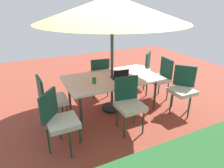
{
  "coord_description": "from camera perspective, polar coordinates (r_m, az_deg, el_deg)",
  "views": [
    {
      "loc": [
        1.67,
        3.45,
        2.21
      ],
      "look_at": [
        0.0,
        0.0,
        0.6
      ],
      "focal_mm": 31.69,
      "sensor_mm": 36.0,
      "label": 1
    }
  ],
  "objects": [
    {
      "name": "chair_east",
      "position": [
        3.83,
        -17.4,
        -3.91
      ],
      "size": [
        0.47,
        0.46,
        0.98
      ],
      "rotation": [
        0.0,
        0.0,
        4.78
      ],
      "color": "silver",
      "rests_on": "ground_plane"
    },
    {
      "name": "dining_table",
      "position": [
        4.12,
        -0.0,
        1.3
      ],
      "size": [
        1.95,
        1.12,
        0.75
      ],
      "color": "silver",
      "rests_on": "ground_plane"
    },
    {
      "name": "chair_north",
      "position": [
        3.55,
        4.94,
        -5.12
      ],
      "size": [
        0.48,
        0.49,
        0.98
      ],
      "rotation": [
        0.0,
        0.0,
        3.01
      ],
      "color": "silver",
      "rests_on": "ground_plane"
    },
    {
      "name": "chair_south",
      "position": [
        4.81,
        -3.78,
        2.63
      ],
      "size": [
        0.48,
        0.49,
        0.98
      ],
      "rotation": [
        0.0,
        0.0,
        -0.14
      ],
      "color": "silver",
      "rests_on": "ground_plane"
    },
    {
      "name": "ground_plane",
      "position": [
        4.43,
        -0.0,
        -7.26
      ],
      "size": [
        10.0,
        10.0,
        0.02
      ],
      "primitive_type": "cube",
      "color": "brown"
    },
    {
      "name": "chair_northeast",
      "position": [
        3.17,
        -15.05,
        -9.55
      ],
      "size": [
        0.58,
        0.58,
        0.98
      ],
      "rotation": [
        0.0,
        0.0,
        4.03
      ],
      "color": "silver",
      "rests_on": "ground_plane"
    },
    {
      "name": "cup",
      "position": [
        3.79,
        -5.2,
        0.98
      ],
      "size": [
        0.07,
        0.07,
        0.12
      ],
      "primitive_type": "cylinder",
      "color": "#286B33",
      "rests_on": "dining_table"
    },
    {
      "name": "chair_southwest",
      "position": [
        5.39,
        8.66,
        4.69
      ],
      "size": [
        0.59,
        0.59,
        0.98
      ],
      "rotation": [
        0.0,
        0.0,
        0.75
      ],
      "color": "silver",
      "rests_on": "ground_plane"
    },
    {
      "name": "chair_west",
      "position": [
        4.83,
        13.77,
        2.11
      ],
      "size": [
        0.48,
        0.47,
        0.98
      ],
      "rotation": [
        0.0,
        0.0,
        1.48
      ],
      "color": "silver",
      "rests_on": "ground_plane"
    },
    {
      "name": "laptop",
      "position": [
        4.02,
        2.27,
        2.2
      ],
      "size": [
        0.34,
        0.27,
        0.21
      ],
      "rotation": [
        0.0,
        0.0,
        -0.09
      ],
      "color": "#2D2D33",
      "rests_on": "dining_table"
    },
    {
      "name": "patio_umbrella",
      "position": [
        3.83,
        -0.0,
        20.78
      ],
      "size": [
        2.84,
        2.84,
        2.32
      ],
      "color": "#4C4C4C",
      "rests_on": "ground_plane"
    },
    {
      "name": "chair_northwest",
      "position": [
        4.36,
        19.74,
        -0.91
      ],
      "size": [
        0.59,
        0.59,
        0.98
      ],
      "rotation": [
        0.0,
        0.0,
        2.3
      ],
      "color": "silver",
      "rests_on": "ground_plane"
    }
  ]
}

